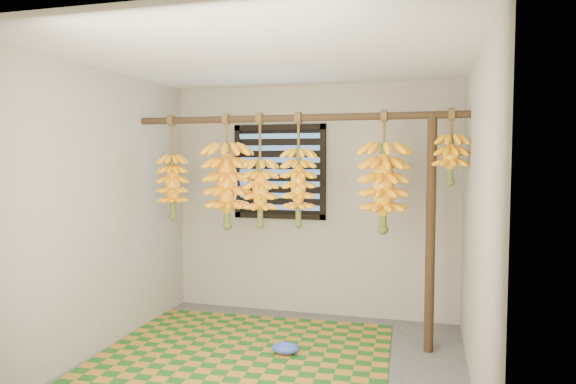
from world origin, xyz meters
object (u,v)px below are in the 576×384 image
(banana_bunch_e, at_px, (383,187))
(banana_bunch_a, at_px, (173,186))
(plastic_bag, at_px, (285,348))
(banana_bunch_b, at_px, (227,186))
(banana_bunch_d, at_px, (298,187))
(support_post, at_px, (430,235))
(banana_bunch_f, at_px, (451,159))
(banana_bunch_c, at_px, (260,193))
(woven_mat, at_px, (247,351))

(banana_bunch_e, bearing_deg, banana_bunch_a, -180.00)
(plastic_bag, height_order, banana_bunch_b, banana_bunch_b)
(banana_bunch_a, xyz_separation_m, banana_bunch_d, (1.25, 0.00, 0.01))
(support_post, bearing_deg, plastic_bag, -160.74)
(banana_bunch_e, distance_m, banana_bunch_f, 0.60)
(banana_bunch_c, xyz_separation_m, banana_bunch_d, (0.36, 0.00, 0.06))
(support_post, distance_m, banana_bunch_f, 0.65)
(woven_mat, height_order, banana_bunch_e, banana_bunch_e)
(banana_bunch_f, bearing_deg, banana_bunch_d, 180.00)
(banana_bunch_a, relative_size, banana_bunch_c, 0.96)
(banana_bunch_b, distance_m, banana_bunch_e, 1.43)
(banana_bunch_b, bearing_deg, banana_bunch_d, -0.00)
(support_post, xyz_separation_m, banana_bunch_a, (-2.39, -0.00, 0.37))
(support_post, xyz_separation_m, woven_mat, (-1.49, -0.42, -0.99))
(banana_bunch_a, bearing_deg, woven_mat, -24.92)
(plastic_bag, relative_size, banana_bunch_f, 0.37)
(plastic_bag, relative_size, banana_bunch_c, 0.23)
(support_post, relative_size, woven_mat, 0.84)
(banana_bunch_a, height_order, banana_bunch_f, same)
(banana_bunch_a, xyz_separation_m, banana_bunch_f, (2.54, 0.00, 0.26))
(banana_bunch_e, bearing_deg, banana_bunch_f, 0.00)
(woven_mat, bearing_deg, banana_bunch_c, 91.86)
(banana_bunch_e, bearing_deg, support_post, 0.00)
(plastic_bag, bearing_deg, banana_bunch_d, 88.70)
(banana_bunch_b, bearing_deg, banana_bunch_e, -0.00)
(banana_bunch_c, bearing_deg, woven_mat, -88.14)
(woven_mat, distance_m, banana_bunch_d, 1.48)
(banana_bunch_d, height_order, banana_bunch_e, same)
(support_post, xyz_separation_m, banana_bunch_b, (-1.83, 0.00, 0.39))
(banana_bunch_c, bearing_deg, support_post, 0.00)
(banana_bunch_f, bearing_deg, woven_mat, -165.73)
(banana_bunch_e, bearing_deg, banana_bunch_d, 180.00)
(woven_mat, distance_m, banana_bunch_f, 2.35)
(woven_mat, xyz_separation_m, banana_bunch_d, (0.35, 0.42, 1.38))
(support_post, distance_m, plastic_bag, 1.54)
(support_post, bearing_deg, banana_bunch_f, 0.00)
(banana_bunch_d, relative_size, banana_bunch_f, 1.62)
(banana_bunch_a, height_order, banana_bunch_c, same)
(banana_bunch_a, height_order, banana_bunch_e, same)
(support_post, xyz_separation_m, banana_bunch_c, (-1.51, 0.00, 0.33))
(woven_mat, relative_size, banana_bunch_a, 2.40)
(banana_bunch_c, bearing_deg, banana_bunch_b, 180.00)
(support_post, bearing_deg, banana_bunch_a, -180.00)
(banana_bunch_c, xyz_separation_m, banana_bunch_f, (1.66, 0.00, 0.31))
(banana_bunch_a, distance_m, banana_bunch_f, 2.55)
(banana_bunch_c, height_order, banana_bunch_d, same)
(woven_mat, xyz_separation_m, plastic_bag, (0.34, 0.01, 0.05))
(banana_bunch_a, relative_size, banana_bunch_d, 0.98)
(woven_mat, height_order, banana_bunch_f, banana_bunch_f)
(banana_bunch_a, bearing_deg, plastic_bag, -18.06)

